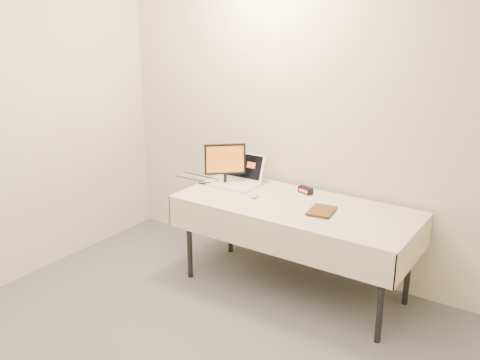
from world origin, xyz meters
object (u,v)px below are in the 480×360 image
Objects in this scene: laptop at (239,177)px; book at (311,196)px; table at (295,212)px; monitor at (225,161)px.

laptop is 0.82m from book.
table is 0.77m from monitor.
book is (0.79, -0.22, 0.06)m from laptop.
monitor is at bearing -137.25° from laptop.
book is at bearing -50.25° from monitor.
table is at bearing 150.92° from book.
laptop reaches higher than table.
monitor reaches higher than book.
laptop is at bearing 165.71° from table.
monitor is 0.88m from book.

